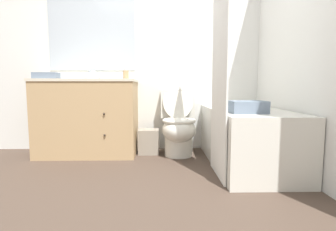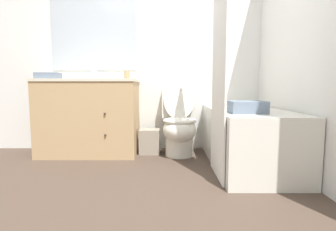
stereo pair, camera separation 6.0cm
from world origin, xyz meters
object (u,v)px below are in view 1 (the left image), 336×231
(sink_faucet, at_px, (91,77))
(soap_dispenser, at_px, (126,74))
(bathtub, at_px, (246,137))
(wastebasket, at_px, (149,141))
(tissue_box, at_px, (94,76))
(bath_towel_folded, at_px, (248,107))
(hand_towel_folded, at_px, (46,76))
(vanity_cabinet, at_px, (88,117))
(toilet, at_px, (178,125))

(sink_faucet, height_order, soap_dispenser, soap_dispenser)
(bathtub, height_order, wastebasket, bathtub)
(tissue_box, height_order, bath_towel_folded, tissue_box)
(bathtub, distance_m, hand_towel_folded, 2.23)
(vanity_cabinet, bearing_deg, wastebasket, 1.76)
(sink_faucet, height_order, bathtub, sink_faucet)
(bathtub, bearing_deg, tissue_box, 162.16)
(toilet, height_order, bath_towel_folded, toilet)
(bath_towel_folded, bearing_deg, toilet, 125.84)
(toilet, height_order, hand_towel_folded, hand_towel_folded)
(wastebasket, xyz_separation_m, bath_towel_folded, (0.91, -0.83, 0.47))
(tissue_box, bearing_deg, vanity_cabinet, -119.93)
(tissue_box, height_order, soap_dispenser, soap_dispenser)
(bathtub, bearing_deg, toilet, 149.01)
(hand_towel_folded, xyz_separation_m, bath_towel_folded, (2.00, -0.66, -0.30))
(tissue_box, height_order, hand_towel_folded, tissue_box)
(bathtub, bearing_deg, wastebasket, 155.34)
(wastebasket, bearing_deg, vanity_cabinet, -178.24)
(bathtub, bearing_deg, sink_faucet, 159.83)
(bath_towel_folded, bearing_deg, soap_dispenser, 144.35)
(bathtub, xyz_separation_m, bath_towel_folded, (-0.11, -0.37, 0.33))
(vanity_cabinet, distance_m, bath_towel_folded, 1.81)
(bathtub, relative_size, bath_towel_folded, 4.86)
(vanity_cabinet, distance_m, tissue_box, 0.49)
(toilet, bearing_deg, hand_towel_folded, -175.70)
(wastebasket, relative_size, soap_dispenser, 2.21)
(wastebasket, bearing_deg, bath_towel_folded, -42.62)
(bathtub, distance_m, soap_dispenser, 1.51)
(toilet, distance_m, wastebasket, 0.41)
(soap_dispenser, distance_m, hand_towel_folded, 0.86)
(sink_faucet, distance_m, bath_towel_folded, 1.92)
(sink_faucet, xyz_separation_m, wastebasket, (0.70, -0.16, -0.77))
(wastebasket, xyz_separation_m, hand_towel_folded, (-1.10, -0.18, 0.77))
(sink_faucet, bearing_deg, wastebasket, -13.18)
(vanity_cabinet, xyz_separation_m, toilet, (1.05, -0.05, -0.10))
(vanity_cabinet, height_order, wastebasket, vanity_cabinet)
(soap_dispenser, bearing_deg, wastebasket, -0.33)
(sink_faucet, height_order, hand_towel_folded, sink_faucet)
(vanity_cabinet, xyz_separation_m, sink_faucet, (-0.00, 0.19, 0.47))
(sink_faucet, height_order, wastebasket, sink_faucet)
(toilet, bearing_deg, bath_towel_folded, -54.16)
(wastebasket, distance_m, hand_towel_folded, 1.35)
(bathtub, height_order, tissue_box, tissue_box)
(tissue_box, relative_size, soap_dispenser, 1.01)
(toilet, relative_size, tissue_box, 6.30)
(sink_faucet, xyz_separation_m, bath_towel_folded, (1.61, -1.00, -0.30))
(wastebasket, bearing_deg, soap_dispenser, 179.67)
(toilet, bearing_deg, soap_dispenser, 173.58)
(bathtub, xyz_separation_m, tissue_box, (-1.67, 0.54, 0.64))
(sink_faucet, bearing_deg, hand_towel_folded, -139.29)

